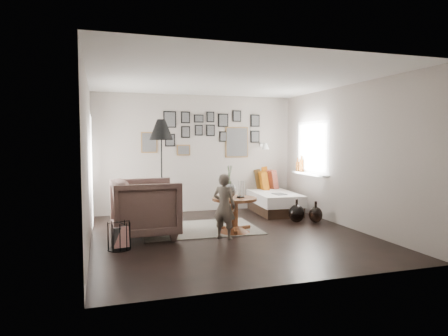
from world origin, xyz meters
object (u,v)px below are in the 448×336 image
object	(u,v)px
daybed	(269,197)
floor_lamp	(161,134)
pedestal_table	(235,216)
demijohn_large	(297,213)
armchair	(145,208)
demijohn_small	(316,215)
child	(224,206)
vase	(230,188)
magazine_basket	(119,236)

from	to	relation	value
daybed	floor_lamp	xyz separation A→B (m)	(-2.52, -0.52, 1.43)
daybed	pedestal_table	bearing A→B (deg)	-124.27
demijohn_large	armchair	bearing A→B (deg)	-173.69
demijohn_small	child	bearing A→B (deg)	-161.42
pedestal_table	floor_lamp	world-z (taller)	floor_lamp
pedestal_table	armchair	bearing A→B (deg)	175.34
floor_lamp	demijohn_large	size ratio (longest dim) A/B	4.37
pedestal_table	child	size ratio (longest dim) A/B	0.73
pedestal_table	floor_lamp	xyz separation A→B (m)	(-1.05, 1.32, 1.44)
daybed	demijohn_large	size ratio (longest dim) A/B	4.55
pedestal_table	daybed	size ratio (longest dim) A/B	0.37
floor_lamp	child	distance (m)	2.20
demijohn_small	armchair	bearing A→B (deg)	-176.44
vase	floor_lamp	xyz separation A→B (m)	(-0.97, 1.30, 0.95)
pedestal_table	daybed	world-z (taller)	daybed
magazine_basket	demijohn_small	distance (m)	3.83
vase	magazine_basket	world-z (taller)	vase
pedestal_table	demijohn_small	world-z (taller)	pedestal_table
daybed	magazine_basket	bearing A→B (deg)	-141.36
pedestal_table	demijohn_large	xyz separation A→B (m)	(1.43, 0.45, -0.11)
magazine_basket	armchair	bearing A→B (deg)	54.16
armchair	daybed	bearing A→B (deg)	-61.67
vase	demijohn_small	world-z (taller)	vase
floor_lamp	demijohn_large	world-z (taller)	floor_lamp
daybed	armchair	bearing A→B (deg)	-145.72
armchair	floor_lamp	world-z (taller)	floor_lamp
daybed	demijohn_large	distance (m)	1.40
demijohn_large	magazine_basket	bearing A→B (deg)	-164.30
daybed	floor_lamp	bearing A→B (deg)	-164.16
daybed	child	xyz separation A→B (m)	(-1.77, -2.22, 0.23)
floor_lamp	magazine_basket	distance (m)	2.55
demijohn_large	demijohn_small	world-z (taller)	demijohn_large
armchair	child	size ratio (longest dim) A/B	0.99
pedestal_table	demijohn_small	bearing A→B (deg)	10.43
armchair	magazine_basket	world-z (taller)	armchair
armchair	magazine_basket	size ratio (longest dim) A/B	2.55
daybed	demijohn_large	bearing A→B (deg)	-87.30
vase	armchair	bearing A→B (deg)	175.87
armchair	child	world-z (taller)	child
armchair	floor_lamp	bearing A→B (deg)	-22.36
pedestal_table	armchair	xyz separation A→B (m)	(-1.51, 0.12, 0.20)
demijohn_small	child	world-z (taller)	child
pedestal_table	child	xyz separation A→B (m)	(-0.30, -0.37, 0.25)
floor_lamp	demijohn_small	bearing A→B (deg)	-19.41
daybed	magazine_basket	xyz separation A→B (m)	(-3.42, -2.35, -0.10)
pedestal_table	vase	size ratio (longest dim) A/B	1.40
pedestal_table	magazine_basket	bearing A→B (deg)	-165.56
demijohn_large	child	distance (m)	1.95
pedestal_table	demijohn_large	world-z (taller)	pedestal_table
floor_lamp	demijohn_large	bearing A→B (deg)	-19.47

